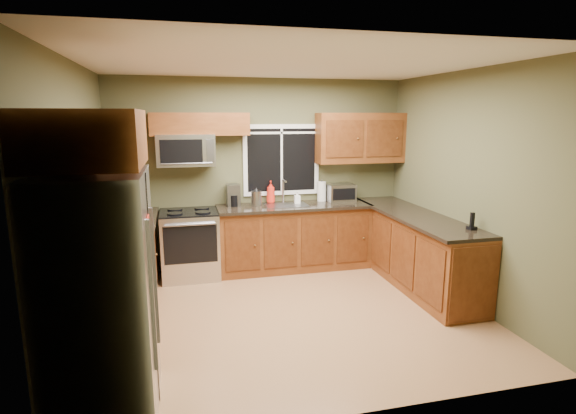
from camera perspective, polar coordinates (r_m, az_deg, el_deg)
name	(u,v)px	position (r m, az deg, el deg)	size (l,w,h in m)	color
floor	(291,313)	(5.18, 0.38, -13.36)	(4.20, 4.20, 0.00)	#956842
ceiling	(291,63)	(4.73, 0.43, 17.83)	(4.20, 4.20, 0.00)	white
back_wall	(261,174)	(6.52, -3.44, 4.18)	(4.20, 4.20, 0.00)	#4D4D30
front_wall	(355,240)	(3.10, 8.51, -4.13)	(4.20, 4.20, 0.00)	#4D4D30
left_wall	(78,204)	(4.73, -25.09, 0.33)	(3.60, 3.60, 0.00)	#4D4D30
right_wall	(465,188)	(5.66, 21.54, 2.27)	(3.60, 3.60, 0.00)	#4D4D30
window	(281,160)	(6.53, -0.83, 6.01)	(1.12, 0.03, 1.02)	white
base_cabinets_left	(124,274)	(5.37, -20.12, -8.02)	(0.60, 2.65, 0.90)	brown
countertop_left	(123,233)	(5.23, -20.20, -3.14)	(0.65, 2.65, 0.04)	black
base_cabinets_back	(294,238)	(6.49, 0.74, -3.94)	(2.17, 0.60, 0.90)	brown
countertop_back	(294,206)	(6.36, 0.81, 0.09)	(2.17, 0.65, 0.04)	black
base_cabinets_peninsula	(414,250)	(6.14, 15.72, -5.30)	(0.60, 2.52, 0.90)	brown
countertop_peninsula	(414,215)	(6.02, 15.72, -1.01)	(0.65, 2.50, 0.04)	black
upper_cabinets_left	(100,147)	(5.11, -22.73, 7.05)	(0.33, 2.65, 0.72)	brown
upper_cabinets_back_left	(200,124)	(6.20, -11.12, 10.29)	(1.30, 0.33, 0.30)	brown
upper_cabinets_back_right	(360,138)	(6.72, 9.16, 8.65)	(1.30, 0.33, 0.72)	brown
upper_cabinet_over_fridge	(86,138)	(3.32, -24.27, 7.94)	(0.72, 0.90, 0.38)	brown
refrigerator	(100,297)	(3.55, -22.74, -10.52)	(0.74, 0.90, 1.80)	#B7B7BC
range	(190,244)	(6.27, -12.31, -4.59)	(0.76, 0.69, 0.94)	#B7B7BC
microwave	(186,150)	(6.18, -12.85, 7.06)	(0.76, 0.41, 0.42)	#B7B7BC
sink	(286,204)	(6.34, -0.24, 0.36)	(0.60, 0.42, 0.36)	slate
toaster_oven	(341,193)	(6.68, 6.69, 1.84)	(0.40, 0.31, 0.25)	#B7B7BC
coffee_maker	(233,196)	(6.34, -6.97, 1.44)	(0.18, 0.25, 0.30)	slate
kettle	(256,197)	(6.29, -4.04, 1.22)	(0.16, 0.16, 0.26)	#B7B7BC
paper_towel_roll	(322,191)	(6.65, 4.29, 2.00)	(0.14, 0.14, 0.32)	white
soap_bottle_a	(271,192)	(6.48, -2.21, 1.92)	(0.12, 0.12, 0.32)	red
soap_bottle_b	(297,198)	(6.44, 1.19, 1.19)	(0.08, 0.08, 0.17)	white
cordless_phone	(472,224)	(5.38, 22.31, -2.06)	(0.09, 0.09, 0.19)	black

